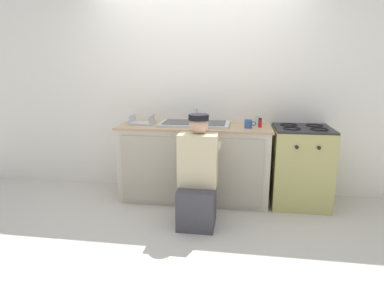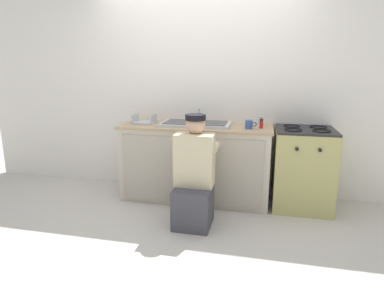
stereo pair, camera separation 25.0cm
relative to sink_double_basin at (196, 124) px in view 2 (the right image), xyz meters
name	(u,v)px [view 2 (the right image)]	position (x,y,z in m)	size (l,w,h in m)	color
ground_plane	(190,207)	(0.00, -0.30, -0.91)	(12.00, 12.00, 0.00)	beige
back_wall	(202,92)	(0.00, 0.35, 0.34)	(6.00, 0.10, 2.50)	silver
counter_cabinet	(195,164)	(0.00, -0.01, -0.48)	(1.72, 0.62, 0.86)	beige
countertop	(196,127)	(0.00, 0.00, -0.03)	(1.76, 0.62, 0.03)	tan
sink_double_basin	(196,124)	(0.00, 0.00, 0.00)	(0.80, 0.44, 0.19)	silver
stove_range	(303,168)	(1.22, 0.00, -0.46)	(0.63, 0.62, 0.91)	tan
plumber_person	(194,180)	(0.12, -0.67, -0.45)	(0.42, 0.61, 1.10)	#3F3F47
water_glass	(260,121)	(0.73, 0.18, 0.03)	(0.06, 0.06, 0.10)	#ADC6CC
spice_bottle_red	(261,124)	(0.74, -0.03, 0.03)	(0.04, 0.04, 0.10)	red
dish_rack_tray	(145,121)	(-0.62, -0.02, 0.01)	(0.28, 0.22, 0.11)	#B2B7BC
coffee_mug	(249,124)	(0.61, -0.10, 0.03)	(0.13, 0.08, 0.09)	#335699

